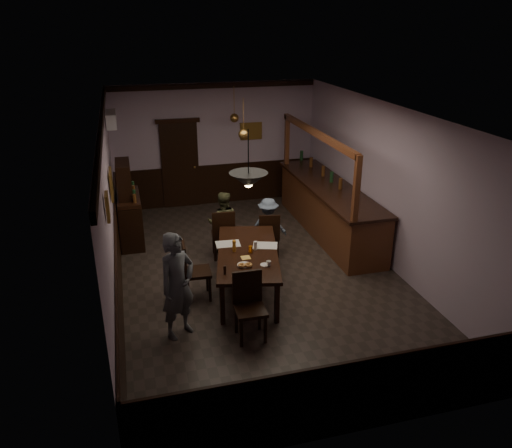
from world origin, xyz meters
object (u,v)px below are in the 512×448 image
object	(u,v)px
person_standing	(178,286)
coffee_cup	(269,263)
dining_table	(248,255)
person_seated_right	(268,225)
bar_counter	(329,208)
soda_can	(251,249)
chair_near	(249,302)
person_seated_left	(223,223)
chair_far_right	(269,233)
pendant_brass_far	(234,118)
pendant_brass_mid	(243,134)
pendant_iron	(248,180)
chair_side	(192,268)
sideboard	(129,210)
chair_far_left	(223,232)

from	to	relation	value
person_standing	coffee_cup	world-z (taller)	person_standing
dining_table	person_standing	size ratio (longest dim) A/B	1.44
person_seated_right	bar_counter	world-z (taller)	bar_counter
soda_can	chair_near	bearing A→B (deg)	-105.48
person_seated_left	chair_far_right	bearing A→B (deg)	160.46
pendant_brass_far	person_standing	bearing A→B (deg)	-112.38
person_seated_left	soda_can	bearing A→B (deg)	104.81
dining_table	person_standing	world-z (taller)	person_standing
chair_near	pendant_brass_mid	distance (m)	3.78
coffee_cup	pendant_brass_far	bearing A→B (deg)	96.80
chair_far_right	pendant_brass_mid	xyz separation A→B (m)	(-0.29, 0.85, 1.78)
bar_counter	pendant_iron	bearing A→B (deg)	-131.97
person_seated_left	coffee_cup	distance (m)	2.24
dining_table	chair_side	bearing A→B (deg)	-179.68
chair_near	coffee_cup	bearing A→B (deg)	54.80
pendant_iron	pendant_brass_mid	distance (m)	2.84
soda_can	bar_counter	size ratio (longest dim) A/B	0.03
person_seated_right	sideboard	distance (m)	2.93
chair_side	person_seated_right	bearing A→B (deg)	-47.75
person_seated_left	bar_counter	bearing A→B (deg)	-160.85
person_seated_left	pendant_iron	xyz separation A→B (m)	(-0.07, -2.39, 1.63)
bar_counter	pendant_brass_mid	bearing A→B (deg)	179.95
pendant_brass_mid	soda_can	bearing A→B (deg)	-100.85
dining_table	chair_near	distance (m)	1.32
dining_table	chair_far_left	bearing A→B (deg)	96.55
person_standing	sideboard	size ratio (longest dim) A/B	0.95
person_standing	bar_counter	size ratio (longest dim) A/B	0.40
chair_side	soda_can	distance (m)	1.02
dining_table	person_seated_right	distance (m)	1.62
chair_side	sideboard	world-z (taller)	sideboard
dining_table	bar_counter	world-z (taller)	bar_counter
chair_near	chair_side	size ratio (longest dim) A/B	0.99
bar_counter	chair_near	bearing A→B (deg)	-128.70
person_seated_left	chair_far_left	bearing A→B (deg)	89.58
person_seated_left	pendant_iron	bearing A→B (deg)	98.41
chair_near	person_seated_right	xyz separation A→B (m)	(1.08, 2.70, 0.01)
chair_far_right	person_seated_left	world-z (taller)	person_seated_left
person_seated_right	soda_can	size ratio (longest dim) A/B	9.45
chair_side	person_seated_left	world-z (taller)	person_seated_left
soda_can	pendant_iron	world-z (taller)	pendant_iron
pendant_brass_far	chair_far_right	bearing A→B (deg)	-88.00
pendant_brass_far	soda_can	bearing A→B (deg)	-99.01
chair_near	bar_counter	world-z (taller)	bar_counter
person_seated_left	bar_counter	world-z (taller)	bar_counter
chair_near	person_seated_left	world-z (taller)	person_seated_left
bar_counter	chair_far_left	bearing A→B (deg)	-165.04
person_seated_left	sideboard	distance (m)	2.06
dining_table	coffee_cup	xyz separation A→B (m)	(0.19, -0.60, 0.11)
person_seated_right	dining_table	bearing A→B (deg)	82.42
coffee_cup	pendant_brass_mid	bearing A→B (deg)	97.41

